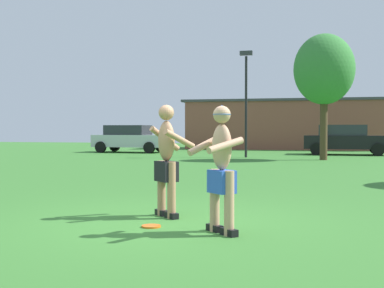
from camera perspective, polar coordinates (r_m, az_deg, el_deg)
The scene contains 9 objects.
ground_plane at distance 7.47m, azimuth -2.77°, elevation -8.80°, with size 80.00×80.00×0.00m, color #38752D.
player_with_cap at distance 6.59m, azimuth 3.31°, elevation -2.21°, with size 0.75×0.80×1.67m.
player_in_black at distance 7.84m, azimuth -2.85°, elevation -1.54°, with size 0.74×0.82×1.73m.
frisbee at distance 7.15m, azimuth -4.60°, elevation -9.19°, with size 0.27×0.27×0.03m, color orange.
car_black_near_post at distance 27.99m, azimuth 16.84°, elevation 0.53°, with size 4.38×2.18×1.58m.
car_silver_mid_lot at distance 29.77m, azimuth -6.94°, elevation 0.65°, with size 4.42×2.27×1.58m.
lamp_post at distance 24.46m, azimuth 6.09°, elevation 5.91°, with size 0.60×0.24×5.07m.
outbuilding_behind_lot at distance 35.17m, azimuth 10.95°, elevation 2.18°, with size 14.24×4.39×3.33m.
tree_left_field at distance 23.16m, azimuth 14.61°, elevation 8.04°, with size 2.64×2.64×5.52m.
Camera 1 is at (2.07, -7.05, 1.36)m, focal length 47.52 mm.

